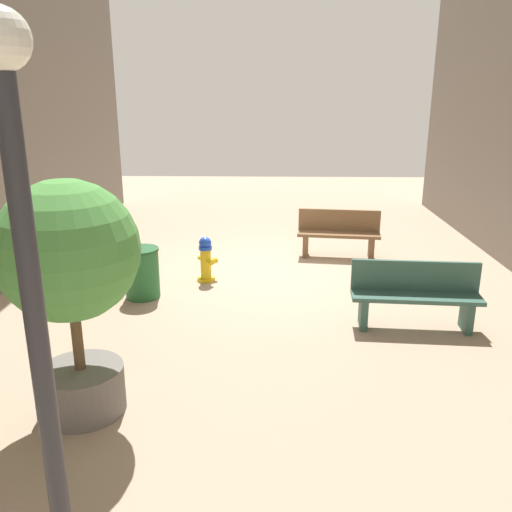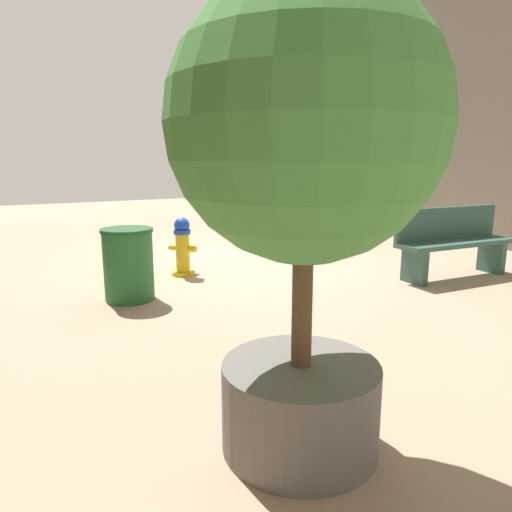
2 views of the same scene
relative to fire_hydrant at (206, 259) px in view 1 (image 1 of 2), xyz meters
The scene contains 7 objects.
ground_plane 1.38m from the fire_hydrant, 151.75° to the right, with size 23.40×23.40×0.00m, color tan.
fire_hydrant is the anchor object (origin of this frame).
bench_near 2.97m from the fire_hydrant, 148.24° to the right, with size 1.69×0.62×0.95m.
bench_far 3.70m from the fire_hydrant, 149.73° to the left, with size 1.82×0.56×0.95m.
planter_tree 4.35m from the fire_hydrant, 78.75° to the left, with size 1.40×1.40×2.47m.
street_lamp 6.22m from the fire_hydrant, 86.59° to the left, with size 0.36×0.36×3.69m.
trash_bin 1.26m from the fire_hydrant, 40.79° to the left, with size 0.59×0.59×0.83m.
Camera 1 is at (0.02, 9.62, 3.23)m, focal length 37.51 mm.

